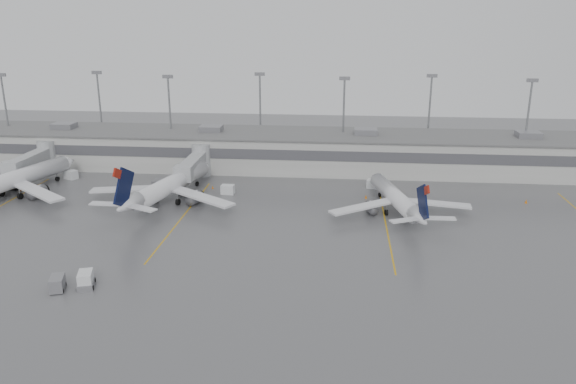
# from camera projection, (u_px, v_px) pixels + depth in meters

# --- Properties ---
(ground) EXTENTS (260.00, 260.00, 0.00)m
(ground) POSITION_uv_depth(u_px,v_px,m) (263.00, 283.00, 73.55)
(ground) COLOR #535356
(ground) RESTS_ON ground
(terminal) EXTENTS (152.00, 17.00, 9.45)m
(terminal) POSITION_uv_depth(u_px,v_px,m) (298.00, 150.00, 127.31)
(terminal) COLOR #A2A29D
(terminal) RESTS_ON ground
(light_masts) EXTENTS (142.40, 8.00, 20.60)m
(light_masts) POSITION_uv_depth(u_px,v_px,m) (300.00, 112.00, 130.41)
(light_masts) COLOR gray
(light_masts) RESTS_ON ground
(jet_bridge_left) EXTENTS (4.00, 17.20, 7.00)m
(jet_bridge_left) POSITION_uv_depth(u_px,v_px,m) (37.00, 159.00, 120.84)
(jet_bridge_left) COLOR gray
(jet_bridge_left) RESTS_ON ground
(jet_bridge_right) EXTENTS (4.00, 17.20, 7.00)m
(jet_bridge_right) POSITION_uv_depth(u_px,v_px,m) (196.00, 163.00, 117.64)
(jet_bridge_right) COLOR gray
(jet_bridge_right) RESTS_ON ground
(stand_markings) EXTENTS (105.25, 40.00, 0.01)m
(stand_markings) POSITION_uv_depth(u_px,v_px,m) (283.00, 220.00, 96.32)
(stand_markings) COLOR #CF960C
(stand_markings) RESTS_ON ground
(jet_far_left) EXTENTS (28.95, 32.92, 10.92)m
(jet_far_left) POSITION_uv_depth(u_px,v_px,m) (11.00, 180.00, 107.26)
(jet_far_left) COLOR silver
(jet_far_left) RESTS_ON ground
(jet_mid_left) EXTENTS (28.67, 32.51, 10.68)m
(jet_mid_left) POSITION_uv_depth(u_px,v_px,m) (168.00, 186.00, 103.90)
(jet_mid_left) COLOR silver
(jet_mid_left) RESTS_ON ground
(jet_mid_right) EXTENTS (24.79, 28.12, 9.25)m
(jet_mid_right) POSITION_uv_depth(u_px,v_px,m) (397.00, 198.00, 98.24)
(jet_mid_right) COLOR silver
(jet_mid_right) RESTS_ON ground
(baggage_tug) EXTENTS (2.87, 3.64, 2.06)m
(baggage_tug) POSITION_uv_depth(u_px,v_px,m) (86.00, 281.00, 72.29)
(baggage_tug) COLOR silver
(baggage_tug) RESTS_ON ground
(baggage_cart) EXTENTS (2.41, 3.21, 1.83)m
(baggage_cart) POSITION_uv_depth(u_px,v_px,m) (57.00, 283.00, 71.40)
(baggage_cart) COLOR slate
(baggage_cart) RESTS_ON ground
(gse_uld_a) EXTENTS (3.18, 2.74, 1.90)m
(gse_uld_a) POSITION_uv_depth(u_px,v_px,m) (71.00, 175.00, 119.97)
(gse_uld_a) COLOR silver
(gse_uld_a) RESTS_ON ground
(gse_uld_b) EXTENTS (2.62, 1.83, 1.79)m
(gse_uld_b) POSITION_uv_depth(u_px,v_px,m) (228.00, 189.00, 109.92)
(gse_uld_b) COLOR silver
(gse_uld_b) RESTS_ON ground
(gse_uld_c) EXTENTS (2.85, 2.31, 1.75)m
(gse_uld_c) POSITION_uv_depth(u_px,v_px,m) (373.00, 184.00, 113.48)
(gse_uld_c) COLOR silver
(gse_uld_c) RESTS_ON ground
(gse_loader) EXTENTS (1.78, 2.83, 1.77)m
(gse_loader) POSITION_uv_depth(u_px,v_px,m) (158.00, 184.00, 113.58)
(gse_loader) COLOR slate
(gse_loader) RESTS_ON ground
(cone_a) EXTENTS (0.50, 0.50, 0.79)m
(cone_a) POSITION_uv_depth(u_px,v_px,m) (20.00, 188.00, 112.20)
(cone_a) COLOR #DD6904
(cone_a) RESTS_ON ground
(cone_b) EXTENTS (0.38, 0.38, 0.60)m
(cone_b) POSITION_uv_depth(u_px,v_px,m) (213.00, 187.00, 113.35)
(cone_b) COLOR #DD6904
(cone_b) RESTS_ON ground
(cone_c) EXTENTS (0.45, 0.45, 0.71)m
(cone_c) POSITION_uv_depth(u_px,v_px,m) (366.00, 197.00, 107.34)
(cone_c) COLOR #DD6904
(cone_c) RESTS_ON ground
(cone_d) EXTENTS (0.46, 0.46, 0.73)m
(cone_d) POSITION_uv_depth(u_px,v_px,m) (526.00, 201.00, 104.56)
(cone_d) COLOR #DD6904
(cone_d) RESTS_ON ground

